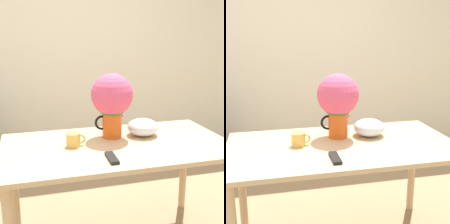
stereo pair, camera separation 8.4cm
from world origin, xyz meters
TOP-DOWN VIEW (x-y plane):
  - wall_back at (0.00, 1.99)m, footprint 8.00×0.05m
  - table at (0.12, 0.13)m, footprint 1.54×0.84m
  - flower_vase at (0.12, 0.28)m, footprint 0.30×0.30m
  - coffee_mug at (-0.17, 0.17)m, footprint 0.13×0.09m
  - white_bowl at (0.35, 0.26)m, footprint 0.23×0.23m
  - remote_control at (0.01, -0.12)m, footprint 0.05×0.17m

SIDE VIEW (x-z plane):
  - table at x=0.12m, z-range 0.29..1.09m
  - remote_control at x=0.01m, z-range 0.80..0.82m
  - coffee_mug at x=-0.17m, z-range 0.80..0.89m
  - white_bowl at x=0.35m, z-range 0.80..0.92m
  - flower_vase at x=0.12m, z-range 0.84..1.30m
  - wall_back at x=0.00m, z-range 0.00..2.60m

